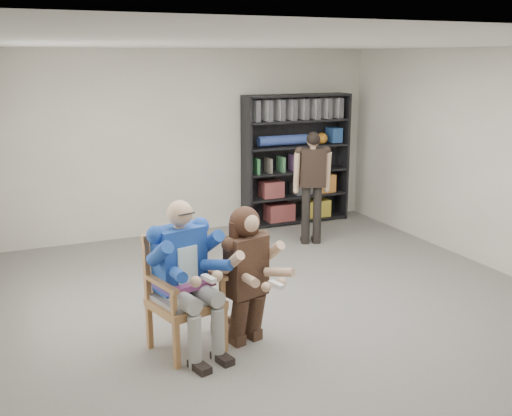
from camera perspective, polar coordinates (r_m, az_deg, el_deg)
name	(u,v)px	position (r m, az deg, el deg)	size (l,w,h in m)	color
room_shell	(298,186)	(6.11, 4.00, 2.11)	(6.00, 7.00, 2.80)	beige
floor	(295,313)	(6.54, 3.78, -9.97)	(6.00, 7.00, 0.01)	slate
armchair	(186,294)	(5.60, -6.73, -8.14)	(0.65, 0.62, 1.11)	#B17346
seated_man	(185,277)	(5.54, -6.78, -6.54)	(0.62, 0.87, 1.45)	navy
kneeling_woman	(249,278)	(5.64, -0.72, -6.72)	(0.56, 0.89, 1.33)	#321D17
bookshelf	(296,160)	(9.80, 3.85, 4.62)	(1.80, 0.38, 2.10)	black
standing_man	(312,189)	(8.69, 5.36, 1.85)	(0.51, 0.28, 1.65)	black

